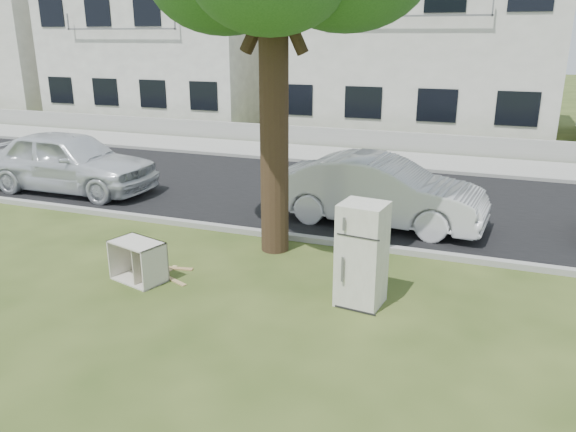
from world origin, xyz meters
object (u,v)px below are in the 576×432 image
(cabinet, at_px, (138,261))
(car_left, at_px, (69,161))
(fridge, at_px, (362,254))
(car_center, at_px, (380,191))

(cabinet, bearing_deg, car_left, 155.84)
(fridge, distance_m, cabinet, 3.87)
(fridge, relative_size, car_left, 0.34)
(fridge, bearing_deg, cabinet, -165.48)
(fridge, height_order, car_center, fridge)
(fridge, bearing_deg, car_left, 164.00)
(car_center, xyz_separation_m, car_left, (-8.42, -0.13, 0.06))
(car_left, bearing_deg, car_center, -89.38)
(cabinet, xyz_separation_m, car_left, (-5.14, 4.35, 0.47))
(cabinet, relative_size, car_center, 0.20)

